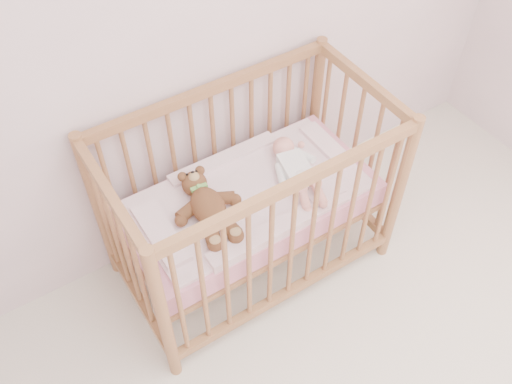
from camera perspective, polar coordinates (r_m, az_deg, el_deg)
wall_back at (r=2.49m, az=-7.72°, el=17.06°), size 4.00×0.02×2.70m
crib at (r=2.81m, az=-0.55°, el=-0.97°), size 1.36×0.76×1.00m
mattress at (r=2.82m, az=-0.55°, el=-1.16°), size 1.22×0.62×0.13m
blanket at (r=2.76m, az=-0.56°, el=-0.16°), size 1.10×0.58×0.06m
baby at (r=2.79m, az=3.94°, el=2.64°), size 0.33×0.53×0.12m
teddy_bear at (r=2.61m, az=-4.81°, el=-1.36°), size 0.39×0.52×0.14m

